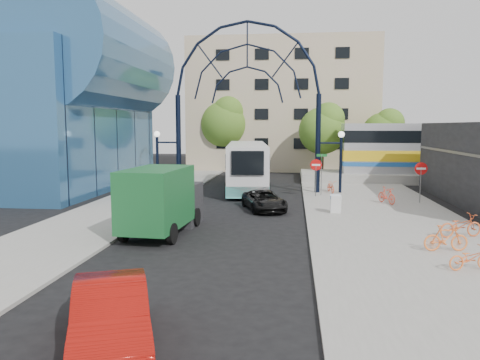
# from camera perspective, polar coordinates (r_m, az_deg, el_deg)

# --- Properties ---
(ground) EXTENTS (120.00, 120.00, 0.00)m
(ground) POSITION_cam_1_polar(r_m,az_deg,el_deg) (20.11, -3.15, -7.17)
(ground) COLOR black
(ground) RESTS_ON ground
(sidewalk_east) EXTENTS (8.00, 56.00, 0.12)m
(sidewalk_east) POSITION_cam_1_polar(r_m,az_deg,el_deg) (24.18, 17.66, -4.98)
(sidewalk_east) COLOR gray
(sidewalk_east) RESTS_ON ground
(plaza_west) EXTENTS (5.00, 50.00, 0.12)m
(plaza_west) POSITION_cam_1_polar(r_m,az_deg,el_deg) (27.50, -14.49, -3.50)
(plaza_west) COLOR gray
(plaza_west) RESTS_ON ground
(gateway_arch) EXTENTS (13.64, 0.44, 12.10)m
(gateway_arch) POSITION_cam_1_polar(r_m,az_deg,el_deg) (33.62, 0.88, 13.04)
(gateway_arch) COLOR black
(gateway_arch) RESTS_ON ground
(stop_sign) EXTENTS (0.80, 0.07, 2.50)m
(stop_sign) POSITION_cam_1_polar(r_m,az_deg,el_deg) (31.40, 9.25, 1.41)
(stop_sign) COLOR slate
(stop_sign) RESTS_ON sidewalk_east
(do_not_enter_sign) EXTENTS (0.76, 0.07, 2.48)m
(do_not_enter_sign) POSITION_cam_1_polar(r_m,az_deg,el_deg) (30.37, 21.19, 0.85)
(do_not_enter_sign) COLOR slate
(do_not_enter_sign) RESTS_ON sidewalk_east
(street_name_sign) EXTENTS (0.70, 0.70, 2.80)m
(street_name_sign) POSITION_cam_1_polar(r_m,az_deg,el_deg) (32.01, 9.92, 1.75)
(street_name_sign) COLOR slate
(street_name_sign) RESTS_ON sidewalk_east
(sandwich_board) EXTENTS (0.55, 0.61, 0.99)m
(sandwich_board) POSITION_cam_1_polar(r_m,az_deg,el_deg) (25.64, 11.60, -2.60)
(sandwich_board) COLOR white
(sandwich_board) RESTS_ON sidewalk_east
(transit_hall) EXTENTS (16.50, 18.00, 14.50)m
(transit_hall) POSITION_cam_1_polar(r_m,az_deg,el_deg) (39.03, -22.22, 8.93)
(transit_hall) COLOR #2C5A87
(transit_hall) RESTS_ON ground
(apartment_block) EXTENTS (20.00, 12.10, 14.00)m
(apartment_block) POSITION_cam_1_polar(r_m,az_deg,el_deg) (54.28, 5.23, 8.91)
(apartment_block) COLOR tan
(apartment_block) RESTS_ON ground
(tree_north_a) EXTENTS (4.48, 4.48, 7.00)m
(tree_north_a) POSITION_cam_1_polar(r_m,az_deg,el_deg) (45.26, 10.18, 6.27)
(tree_north_a) COLOR #382314
(tree_north_a) RESTS_ON ground
(tree_north_b) EXTENTS (5.12, 5.12, 8.00)m
(tree_north_b) POSITION_cam_1_polar(r_m,az_deg,el_deg) (49.70, -1.77, 7.15)
(tree_north_b) COLOR #382314
(tree_north_b) RESTS_ON ground
(tree_north_c) EXTENTS (4.16, 4.16, 6.50)m
(tree_north_c) POSITION_cam_1_polar(r_m,az_deg,el_deg) (47.99, 17.22, 5.70)
(tree_north_c) COLOR #382314
(tree_north_c) RESTS_ON ground
(city_bus) EXTENTS (4.06, 12.80, 3.46)m
(city_bus) POSITION_cam_1_polar(r_m,az_deg,el_deg) (35.57, 0.88, 1.80)
(city_bus) COLOR silver
(city_bus) RESTS_ON ground
(green_truck) EXTENTS (2.62, 6.06, 2.99)m
(green_truck) POSITION_cam_1_polar(r_m,az_deg,el_deg) (21.17, -9.38, -2.43)
(green_truck) COLOR black
(green_truck) RESTS_ON ground
(black_suv) EXTENTS (3.10, 4.49, 1.14)m
(black_suv) POSITION_cam_1_polar(r_m,az_deg,el_deg) (26.67, 2.96, -2.50)
(black_suv) COLOR black
(black_suv) RESTS_ON ground
(red_sedan) EXTENTS (3.09, 4.70, 1.46)m
(red_sedan) POSITION_cam_1_polar(r_m,az_deg,el_deg) (10.81, -15.47, -15.67)
(red_sedan) COLOR #950E09
(red_sedan) RESTS_ON ground
(bike_near_a) EXTENTS (0.85, 1.68, 0.84)m
(bike_near_a) POSITION_cam_1_polar(r_m,az_deg,el_deg) (33.62, 11.02, -0.77)
(bike_near_a) COLOR #EC542F
(bike_near_a) RESTS_ON sidewalk_east
(bike_near_b) EXTENTS (1.13, 1.71, 1.00)m
(bike_near_b) POSITION_cam_1_polar(r_m,az_deg,el_deg) (29.61, 17.44, -1.79)
(bike_near_b) COLOR #F84A31
(bike_near_b) RESTS_ON sidewalk_east
(bike_far_a) EXTENTS (2.00, 1.17, 1.00)m
(bike_far_a) POSITION_cam_1_polar(r_m,az_deg,el_deg) (21.83, 25.29, -5.04)
(bike_far_a) COLOR #DC5D2C
(bike_far_a) RESTS_ON sidewalk_east
(bike_far_b) EXTENTS (1.70, 0.65, 0.99)m
(bike_far_b) POSITION_cam_1_polar(r_m,az_deg,el_deg) (19.20, 23.81, -6.50)
(bike_far_b) COLOR orange
(bike_far_b) RESTS_ON sidewalk_east
(bike_far_c) EXTENTS (1.60, 0.90, 0.79)m
(bike_far_c) POSITION_cam_1_polar(r_m,az_deg,el_deg) (17.12, 26.30, -8.52)
(bike_far_c) COLOR orange
(bike_far_c) RESTS_ON sidewalk_east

